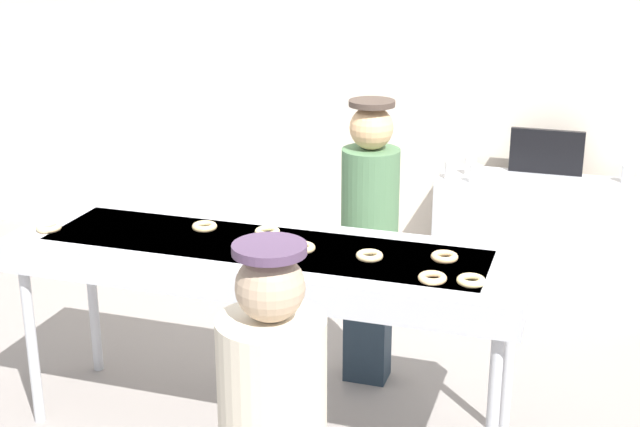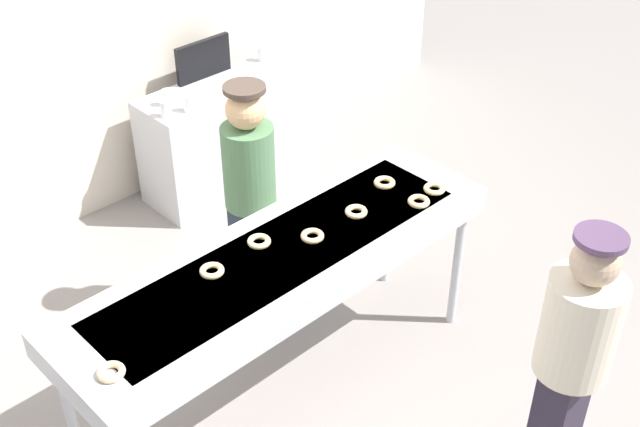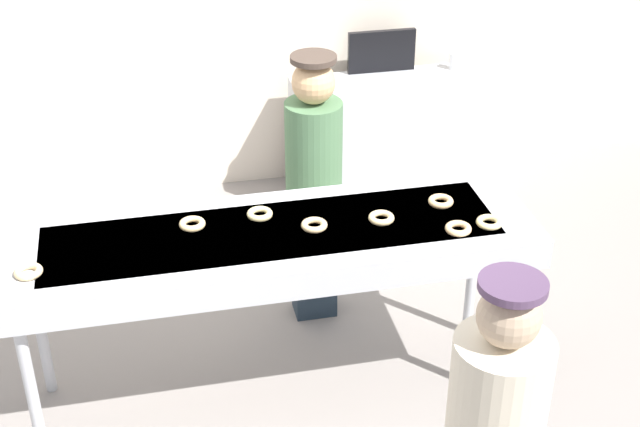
# 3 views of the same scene
# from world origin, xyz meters

# --- Properties ---
(ground_plane) EXTENTS (16.00, 16.00, 0.00)m
(ground_plane) POSITION_xyz_m (0.00, 0.00, 0.00)
(ground_plane) COLOR gray
(back_wall) EXTENTS (8.00, 0.12, 3.24)m
(back_wall) POSITION_xyz_m (0.00, 2.46, 1.62)
(back_wall) COLOR beige
(back_wall) RESTS_ON ground
(fryer_conveyor) EXTENTS (2.54, 0.75, 1.02)m
(fryer_conveyor) POSITION_xyz_m (0.00, 0.00, 0.94)
(fryer_conveyor) COLOR #B7BABF
(fryer_conveyor) RESTS_ON ground
(plain_donut_0) EXTENTS (0.16, 0.16, 0.03)m
(plain_donut_0) POSITION_xyz_m (1.03, -0.17, 1.03)
(plain_donut_0) COLOR #F2D58A
(plain_donut_0) RESTS_ON fryer_conveyor
(plain_donut_1) EXTENTS (0.15, 0.15, 0.03)m
(plain_donut_1) POSITION_xyz_m (-0.04, 0.14, 1.03)
(plain_donut_1) COLOR #E6D189
(plain_donut_1) RESTS_ON fryer_conveyor
(plain_donut_2) EXTENTS (0.18, 0.18, 0.03)m
(plain_donut_2) POSITION_xyz_m (0.20, -0.02, 1.03)
(plain_donut_2) COLOR #EBC586
(plain_donut_2) RESTS_ON fryer_conveyor
(plain_donut_3) EXTENTS (0.18, 0.18, 0.03)m
(plain_donut_3) POSITION_xyz_m (0.86, -0.20, 1.03)
(plain_donut_3) COLOR #F5C284
(plain_donut_3) RESTS_ON fryer_conveyor
(plain_donut_4) EXTENTS (0.14, 0.14, 0.03)m
(plain_donut_4) POSITION_xyz_m (-0.37, 0.11, 1.03)
(plain_donut_4) COLOR #EFC985
(plain_donut_4) RESTS_ON fryer_conveyor
(plain_donut_5) EXTENTS (0.17, 0.17, 0.03)m
(plain_donut_5) POSITION_xyz_m (0.53, -0.02, 1.03)
(plain_donut_5) COLOR #EFCE8D
(plain_donut_5) RESTS_ON fryer_conveyor
(plain_donut_6) EXTENTS (0.13, 0.13, 0.03)m
(plain_donut_6) POSITION_xyz_m (-1.11, -0.14, 1.03)
(plain_donut_6) COLOR #F7CF91
(plain_donut_6) RESTS_ON fryer_conveyor
(plain_donut_7) EXTENTS (0.18, 0.18, 0.03)m
(plain_donut_7) POSITION_xyz_m (0.87, 0.07, 1.03)
(plain_donut_7) COLOR #F6C383
(plain_donut_7) RESTS_ON fryer_conveyor
(worker_baker) EXTENTS (0.31, 0.31, 1.61)m
(worker_baker) POSITION_xyz_m (0.35, 0.68, 0.91)
(worker_baker) COLOR #1F2D3A
(worker_baker) RESTS_ON ground
(customer_waiting) EXTENTS (0.36, 0.36, 1.59)m
(customer_waiting) POSITION_xyz_m (0.57, -1.40, 0.91)
(customer_waiting) COLOR #26202F
(customer_waiting) RESTS_ON ground
(prep_counter) EXTENTS (1.33, 0.52, 0.87)m
(prep_counter) POSITION_xyz_m (1.16, 2.01, 0.44)
(prep_counter) COLOR #B7BABF
(prep_counter) RESTS_ON ground
(paper_cup_0) EXTENTS (0.07, 0.07, 0.12)m
(paper_cup_0) POSITION_xyz_m (0.74, 1.85, 0.93)
(paper_cup_0) COLOR white
(paper_cup_0) RESTS_ON prep_counter
(paper_cup_1) EXTENTS (0.07, 0.07, 0.12)m
(paper_cup_1) POSITION_xyz_m (0.69, 2.03, 0.93)
(paper_cup_1) COLOR white
(paper_cup_1) RESTS_ON prep_counter
(paper_cup_2) EXTENTS (0.07, 0.07, 0.12)m
(paper_cup_2) POSITION_xyz_m (1.68, 2.15, 0.93)
(paper_cup_2) COLOR white
(paper_cup_2) RESTS_ON prep_counter
(paper_cup_3) EXTENTS (0.07, 0.07, 0.12)m
(paper_cup_3) POSITION_xyz_m (0.58, 1.89, 0.93)
(paper_cup_3) COLOR white
(paper_cup_3) RESTS_ON prep_counter
(menu_display) EXTENTS (0.48, 0.04, 0.30)m
(menu_display) POSITION_xyz_m (1.16, 2.22, 1.02)
(menu_display) COLOR black
(menu_display) RESTS_ON prep_counter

